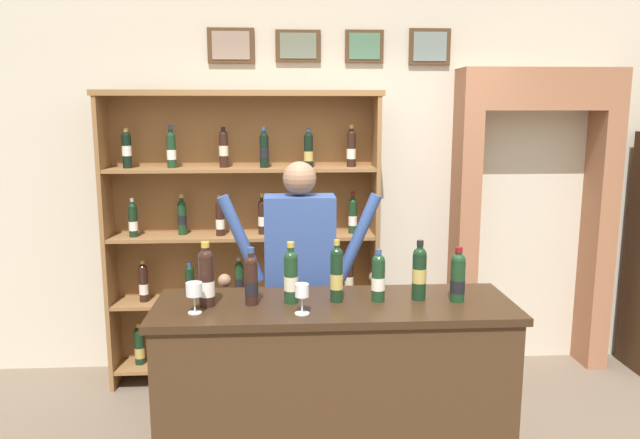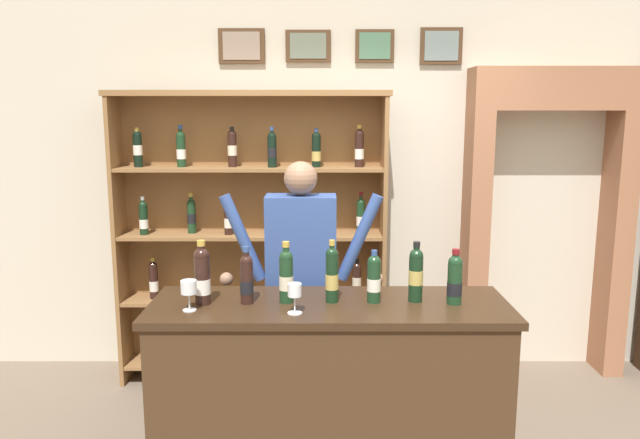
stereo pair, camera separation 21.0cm
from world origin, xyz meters
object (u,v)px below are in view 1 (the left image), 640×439
wine_glass_left (194,291)px  tasting_bottle_riserva (251,279)px  tasting_bottle_bianco (378,277)px  wine_shelf (243,233)px  tasting_counter (334,396)px  tasting_bottle_vin_santo (419,272)px  wine_glass_spare (302,293)px  tasting_bottle_super_tuscan (291,275)px  tasting_bottle_rosso (337,274)px  shopkeeper (300,271)px  tasting_bottle_prosecco (458,277)px  tasting_bottle_brunello (206,277)px

wine_glass_left → tasting_bottle_riserva: bearing=24.5°
tasting_bottle_riserva → tasting_bottle_bianco: 0.66m
wine_shelf → tasting_counter: 1.62m
tasting_bottle_vin_santo → wine_glass_spare: bearing=-162.4°
tasting_counter → tasting_bottle_super_tuscan: 0.70m
tasting_bottle_rosso → tasting_bottle_riserva: bearing=-177.8°
tasting_bottle_riserva → wine_glass_left: size_ratio=1.93×
tasting_bottle_rosso → tasting_bottle_vin_santo: bearing=1.7°
shopkeeper → wine_glass_left: 0.85m
tasting_bottle_riserva → tasting_bottle_rosso: (0.44, 0.02, 0.02)m
shopkeeper → wine_glass_spare: shopkeeper is taller
tasting_bottle_vin_santo → tasting_bottle_prosecco: tasting_bottle_vin_santo is taller
tasting_counter → tasting_bottle_rosso: size_ratio=5.66×
shopkeeper → tasting_bottle_brunello: bearing=-131.9°
wine_shelf → tasting_bottle_super_tuscan: 1.42m
tasting_bottle_super_tuscan → wine_glass_spare: (0.05, -0.18, -0.04)m
wine_shelf → tasting_bottle_rosso: size_ratio=6.56×
tasting_bottle_bianco → tasting_bottle_vin_santo: tasting_bottle_vin_santo is taller
tasting_bottle_rosso → tasting_bottle_bianco: bearing=-0.8°
tasting_bottle_vin_santo → tasting_bottle_prosecco: (0.19, -0.04, -0.02)m
tasting_counter → wine_glass_left: wine_glass_left is taller
wine_shelf → wine_glass_left: (-0.15, -1.51, 0.02)m
tasting_counter → tasting_bottle_super_tuscan: bearing=175.6°
tasting_bottle_brunello → tasting_bottle_prosecco: size_ratio=1.16×
shopkeeper → tasting_bottle_vin_santo: bearing=-39.3°
wine_glass_spare → tasting_bottle_riserva: bearing=146.4°
tasting_bottle_rosso → tasting_counter: bearing=-119.5°
shopkeeper → tasting_bottle_rosso: shopkeeper is taller
tasting_bottle_super_tuscan → shopkeeper: bearing=83.3°
wine_glass_spare → tasting_bottle_rosso: bearing=44.8°
tasting_bottle_brunello → wine_glass_left: bearing=-113.7°
wine_glass_left → wine_glass_spare: bearing=-4.7°
tasting_counter → tasting_bottle_bianco: bearing=4.7°
tasting_bottle_riserva → tasting_bottle_bianco: bearing=1.2°
tasting_bottle_riserva → wine_glass_left: (-0.27, -0.12, -0.02)m
shopkeeper → tasting_bottle_riserva: 0.60m
tasting_bottle_bianco → tasting_bottle_super_tuscan: bearing=-179.8°
tasting_bottle_prosecco → tasting_bottle_bianco: bearing=176.0°
tasting_counter → wine_glass_spare: bearing=-136.8°
tasting_bottle_bianco → shopkeeper: bearing=127.3°
tasting_bottle_prosecco → wine_glass_left: (-1.34, -0.11, -0.02)m
tasting_bottle_riserva → tasting_bottle_rosso: bearing=2.2°
wine_shelf → tasting_bottle_vin_santo: wine_shelf is taller
wine_shelf → tasting_counter: bearing=-68.3°
wine_glass_spare → wine_shelf: bearing=103.7°
tasting_counter → tasting_bottle_brunello: (-0.65, -0.01, 0.67)m
tasting_bottle_super_tuscan → tasting_bottle_bianco: (0.45, 0.00, -0.02)m
wine_shelf → tasting_bottle_brunello: wine_shelf is taller
tasting_bottle_riserva → tasting_bottle_rosso: size_ratio=0.91×
tasting_bottle_bianco → tasting_bottle_vin_santo: (0.22, 0.02, 0.02)m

